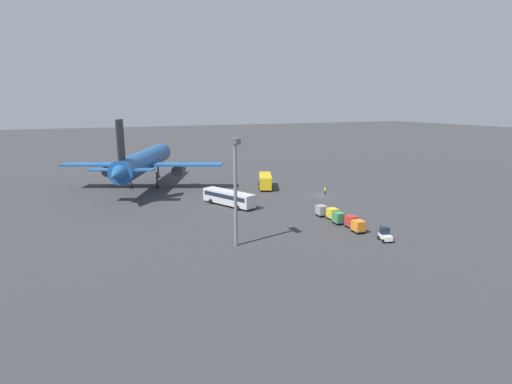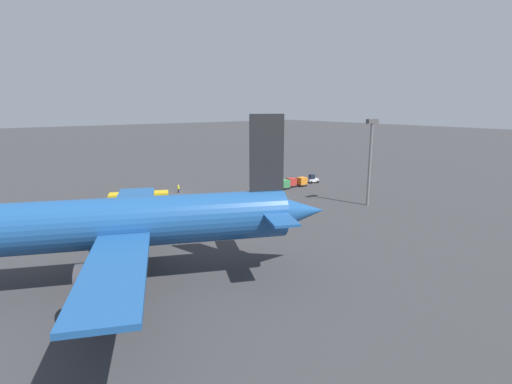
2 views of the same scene
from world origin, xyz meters
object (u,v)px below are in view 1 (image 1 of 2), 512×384
object	(u,v)px
worker_person	(325,191)
cargo_cart_green	(338,217)
airplane	(144,161)
shuttle_bus_near	(265,180)
baggage_tug	(385,235)
shuttle_bus_far	(229,197)
cargo_cart_red	(352,221)
cargo_cart_orange	(358,226)
cargo_cart_yellow	(333,213)
cargo_cart_grey	(321,210)

from	to	relation	value
worker_person	cargo_cart_green	xyz separation A→B (m)	(-20.45, 10.87, 0.32)
airplane	shuttle_bus_near	world-z (taller)	airplane
baggage_tug	cargo_cart_green	world-z (taller)	baggage_tug
airplane	baggage_tug	size ratio (longest dim) A/B	16.39
shuttle_bus_far	cargo_cart_green	distance (m)	23.70
cargo_cart_red	cargo_cart_green	xyz separation A→B (m)	(2.67, 0.75, 0.00)
shuttle_bus_near	cargo_cart_orange	size ratio (longest dim) A/B	4.98
cargo_cart_orange	cargo_cart_red	world-z (taller)	same
shuttle_bus_near	shuttle_bus_far	bearing A→B (deg)	155.75
airplane	cargo_cart_red	xyz separation A→B (m)	(-48.28, -26.43, -5.36)
worker_person	cargo_cart_yellow	size ratio (longest dim) A/B	0.84
airplane	worker_person	world-z (taller)	airplane
shuttle_bus_near	cargo_cart_red	size ratio (longest dim) A/B	4.98
shuttle_bus_near	baggage_tug	size ratio (longest dim) A/B	3.88
shuttle_bus_near	cargo_cart_green	world-z (taller)	shuttle_bus_near
airplane	shuttle_bus_far	world-z (taller)	airplane
baggage_tug	cargo_cart_red	bearing A→B (deg)	21.10
cargo_cart_green	shuttle_bus_near	bearing A→B (deg)	-2.36
shuttle_bus_near	cargo_cart_red	xyz separation A→B (m)	(-35.31, 0.60, -0.78)
shuttle_bus_near	cargo_cart_yellow	world-z (taller)	shuttle_bus_near
cargo_cart_red	baggage_tug	bearing A→B (deg)	-174.94
shuttle_bus_far	baggage_tug	distance (m)	33.21
shuttle_bus_near	worker_person	world-z (taller)	shuttle_bus_near
shuttle_bus_near	airplane	bearing A→B (deg)	88.30
baggage_tug	cargo_cart_orange	distance (m)	4.96
shuttle_bus_far	worker_person	bearing A→B (deg)	-112.73
airplane	shuttle_bus_near	xyz separation A→B (m)	(-12.97, -27.03, -4.58)
baggage_tug	worker_person	bearing A→B (deg)	-1.17
cargo_cart_yellow	cargo_cart_grey	distance (m)	2.75
baggage_tug	cargo_cart_grey	world-z (taller)	baggage_tug
worker_person	cargo_cart_grey	bearing A→B (deg)	144.19
cargo_cart_red	cargo_cart_grey	bearing A→B (deg)	5.57
airplane	worker_person	xyz separation A→B (m)	(-25.17, -36.56, -5.68)
cargo_cart_yellow	cargo_cart_grey	size ratio (longest dim) A/B	1.00
baggage_tug	shuttle_bus_near	bearing A→B (deg)	16.13
worker_person	cargo_cart_yellow	bearing A→B (deg)	150.04
cargo_cart_green	cargo_cart_grey	distance (m)	5.33
cargo_cart_red	cargo_cart_grey	size ratio (longest dim) A/B	1.00
shuttle_bus_far	cargo_cart_yellow	world-z (taller)	shuttle_bus_far
cargo_cart_green	cargo_cart_yellow	distance (m)	2.74
airplane	cargo_cart_green	distance (m)	52.62
shuttle_bus_near	cargo_cart_orange	xyz separation A→B (m)	(-37.97, 1.28, -0.78)
shuttle_bus_near	cargo_cart_grey	distance (m)	27.35
shuttle_bus_near	worker_person	distance (m)	15.52
worker_person	cargo_cart_yellow	world-z (taller)	cargo_cart_yellow
airplane	cargo_cart_orange	distance (m)	57.34
shuttle_bus_far	worker_person	distance (m)	23.91
shuttle_bus_near	baggage_tug	xyz separation A→B (m)	(-42.74, -0.06, -1.03)
shuttle_bus_near	shuttle_bus_far	xyz separation A→B (m)	(-12.83, 14.35, -0.15)
baggage_tug	cargo_cart_grey	distance (m)	15.50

